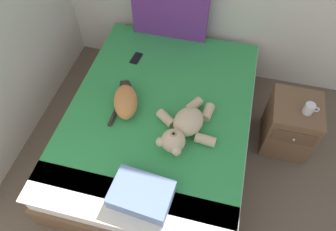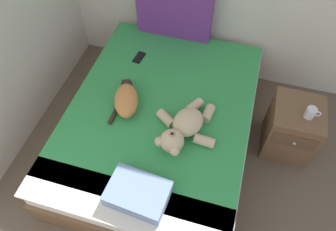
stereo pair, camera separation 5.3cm
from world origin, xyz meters
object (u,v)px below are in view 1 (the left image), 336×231
at_px(patterned_cushion, 170,13).
at_px(mug, 309,109).
at_px(cat, 126,100).
at_px(throw_pillow, 142,194).
at_px(nightstand, 290,125).
at_px(cell_phone, 136,58).
at_px(bed, 160,125).
at_px(teddy_bear, 184,127).

height_order(patterned_cushion, mug, patterned_cushion).
bearing_deg(cat, throw_pillow, -64.03).
bearing_deg(patterned_cushion, cat, -97.70).
relative_size(cat, nightstand, 0.85).
relative_size(nightstand, mug, 4.35).
distance_m(cat, throw_pillow, 0.81).
relative_size(patterned_cushion, cell_phone, 4.62).
bearing_deg(cell_phone, bed, -54.81).
bearing_deg(cat, bed, 8.86).
bearing_deg(cell_phone, mug, -10.58).
height_order(bed, cell_phone, cell_phone).
xyz_separation_m(throw_pillow, mug, (1.09, 1.00, 0.01)).
bearing_deg(bed, cat, -171.14).
relative_size(cat, teddy_bear, 0.74).
relative_size(teddy_bear, throw_pillow, 1.50).
bearing_deg(teddy_bear, patterned_cushion, 108.82).
relative_size(cat, throw_pillow, 1.11).
xyz_separation_m(patterned_cushion, nightstand, (1.25, -0.66, -0.48)).
bearing_deg(teddy_bear, cat, 163.35).
xyz_separation_m(bed, nightstand, (1.11, 0.28, 0.01)).
height_order(teddy_bear, cell_phone, teddy_bear).
bearing_deg(cell_phone, throw_pillow, -70.92).
xyz_separation_m(throw_pillow, nightstand, (1.03, 1.04, -0.29)).
distance_m(teddy_bear, cell_phone, 0.94).
distance_m(cat, nightstand, 1.45).
bearing_deg(cell_phone, teddy_bear, -49.50).
height_order(bed, teddy_bear, teddy_bear).
bearing_deg(throw_pillow, cell_phone, 109.08).
height_order(throw_pillow, nightstand, throw_pillow).
xyz_separation_m(cat, cell_phone, (-0.09, 0.55, -0.07)).
xyz_separation_m(patterned_cushion, teddy_bear, (0.38, -1.13, -0.16)).
bearing_deg(throw_pillow, cat, 115.97).
height_order(cell_phone, mug, mug).
height_order(teddy_bear, mug, teddy_bear).
distance_m(cell_phone, nightstand, 1.51).
distance_m(bed, teddy_bear, 0.46).
distance_m(bed, cell_phone, 0.68).
relative_size(teddy_bear, mug, 4.99).
relative_size(bed, teddy_bear, 3.34).
relative_size(cell_phone, mug, 1.29).
distance_m(patterned_cushion, throw_pillow, 1.72).
relative_size(bed, patterned_cushion, 2.80).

